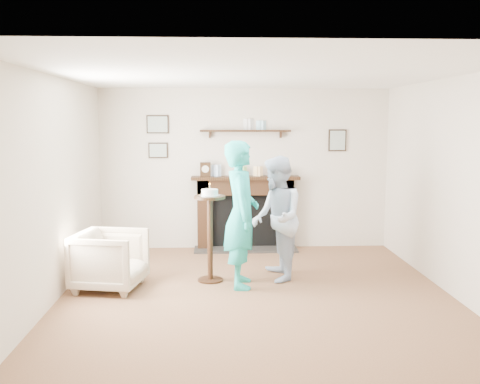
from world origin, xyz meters
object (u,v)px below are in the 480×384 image
at_px(armchair, 111,289).
at_px(pedestal_table, 210,221).
at_px(man, 276,279).
at_px(woman, 241,286).

bearing_deg(armchair, pedestal_table, -66.54).
relative_size(armchair, pedestal_table, 0.62).
distance_m(man, pedestal_table, 1.13).
bearing_deg(pedestal_table, man, 2.16).
height_order(man, pedestal_table, pedestal_table).
bearing_deg(pedestal_table, armchair, -167.42).
distance_m(armchair, man, 2.05).
distance_m(man, woman, 0.52).
height_order(woman, pedestal_table, pedestal_table).
bearing_deg(woman, armchair, 91.51).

